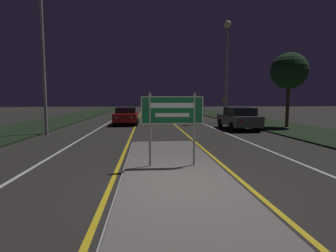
{
  "coord_description": "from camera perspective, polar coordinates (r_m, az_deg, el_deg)",
  "views": [
    {
      "loc": [
        -0.76,
        -5.84,
        2.03
      ],
      "look_at": [
        0.0,
        3.27,
        1.13
      ],
      "focal_mm": 28.0,
      "sensor_mm": 36.0,
      "label": 1
    }
  ],
  "objects": [
    {
      "name": "verge_right",
      "position": [
        27.87,
        16.83,
        1.26
      ],
      "size": [
        5.0,
        100.0,
        0.08
      ],
      "color": "black",
      "rests_on": "ground_plane"
    },
    {
      "name": "ground_plane",
      "position": [
        6.22,
        2.58,
        -13.44
      ],
      "size": [
        160.0,
        160.0,
        0.0
      ],
      "primitive_type": "plane",
      "color": "#282623"
    },
    {
      "name": "highway_sign",
      "position": [
        7.65,
        0.94,
        2.55
      ],
      "size": [
        1.82,
        0.07,
        2.15
      ],
      "color": "#9E9E99",
      "rests_on": "median_island"
    },
    {
      "name": "streetlight_right_near",
      "position": [
        24.63,
        12.71,
        15.43
      ],
      "size": [
        0.62,
        0.62,
        8.99
      ],
      "color": "#9E9E99",
      "rests_on": "ground_plane"
    },
    {
      "name": "car_approaching_0",
      "position": [
        22.23,
        -9.08,
        2.25
      ],
      "size": [
        1.98,
        4.09,
        1.44
      ],
      "color": "maroon",
      "rests_on": "ground_plane"
    },
    {
      "name": "car_receding_2",
      "position": [
        37.35,
        5.27,
        3.63
      ],
      "size": [
        2.01,
        4.66,
        1.44
      ],
      "color": "navy",
      "rests_on": "ground_plane"
    },
    {
      "name": "verge_left",
      "position": [
        27.34,
        -23.41,
        0.96
      ],
      "size": [
        5.0,
        100.0,
        0.08
      ],
      "color": "black",
      "rests_on": "ground_plane"
    },
    {
      "name": "lane_line_white_left",
      "position": [
        31.09,
        -11.13,
        1.75
      ],
      "size": [
        0.12,
        70.0,
        0.01
      ],
      "color": "silver",
      "rests_on": "ground_plane"
    },
    {
      "name": "median_island",
      "position": [
        7.9,
        0.92,
        -8.99
      ],
      "size": [
        2.87,
        9.39,
        0.1
      ],
      "color": "#999993",
      "rests_on": "ground_plane"
    },
    {
      "name": "warning_sign",
      "position": [
        31.17,
        12.22,
        4.37
      ],
      "size": [
        0.6,
        0.06,
        2.24
      ],
      "color": "#9E9E99",
      "rests_on": "verge_right"
    },
    {
      "name": "car_receding_0",
      "position": [
        18.98,
        15.08,
        1.67
      ],
      "size": [
        1.98,
        4.4,
        1.52
      ],
      "color": "#4C514C",
      "rests_on": "ground_plane"
    },
    {
      "name": "lane_line_white_right",
      "position": [
        31.3,
        4.35,
        1.86
      ],
      "size": [
        0.12,
        70.0,
        0.01
      ],
      "color": "silver",
      "rests_on": "ground_plane"
    },
    {
      "name": "centre_line_yellow_left",
      "position": [
        30.91,
        -6.39,
        1.8
      ],
      "size": [
        0.12,
        70.0,
        0.01
      ],
      "color": "gold",
      "rests_on": "ground_plane"
    },
    {
      "name": "edge_line_white_left",
      "position": [
        31.56,
        -16.55,
        1.68
      ],
      "size": [
        0.1,
        70.0,
        0.01
      ],
      "color": "silver",
      "rests_on": "ground_plane"
    },
    {
      "name": "edge_line_white_right",
      "position": [
        31.91,
        9.67,
        1.87
      ],
      "size": [
        0.1,
        70.0,
        0.01
      ],
      "color": "silver",
      "rests_on": "ground_plane"
    },
    {
      "name": "roadside_palm_right",
      "position": [
        21.32,
        24.86,
        10.77
      ],
      "size": [
        2.62,
        2.62,
        5.4
      ],
      "color": "#4C3823",
      "rests_on": "verge_right"
    },
    {
      "name": "centre_line_yellow_right",
      "position": [
        30.99,
        -0.36,
        1.84
      ],
      "size": [
        0.12,
        70.0,
        0.01
      ],
      "color": "gold",
      "rests_on": "ground_plane"
    },
    {
      "name": "streetlight_left_near",
      "position": [
        17.3,
        -25.7,
        17.05
      ],
      "size": [
        0.54,
        0.54,
        8.54
      ],
      "color": "#9E9E99",
      "rests_on": "ground_plane"
    },
    {
      "name": "car_receding_1",
      "position": [
        29.02,
        1.71,
        3.08
      ],
      "size": [
        1.99,
        4.21,
        1.47
      ],
      "color": "#B7B7BC",
      "rests_on": "ground_plane"
    }
  ]
}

